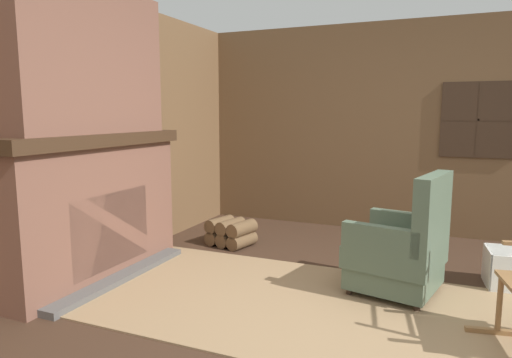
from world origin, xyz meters
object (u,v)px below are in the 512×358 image
Objects in this scene: firewood_stack at (231,232)px; storage_case at (112,123)px; decorative_plate_on_mantel at (86,119)px; armchair at (401,251)px; oil_lamp_vase at (35,124)px.

storage_case is at bearing -123.12° from firewood_stack.
firewood_stack is 2.27× the size of decorative_plate_on_mantel.
armchair is 2.03m from firewood_stack.
oil_lamp_vase is at bearing -109.87° from firewood_stack.
armchair is at bearing -20.47° from firewood_stack.
oil_lamp_vase reaches higher than decorative_plate_on_mantel.
decorative_plate_on_mantel is (-2.60, -0.66, 1.06)m from armchair.
storage_case is at bearing 20.40° from armchair.
oil_lamp_vase is at bearing -90.01° from storage_case.
oil_lamp_vase reaches higher than firewood_stack.
armchair is at bearing 7.91° from storage_case.
decorative_plate_on_mantel reaches higher than armchair.
firewood_stack is 1.77m from storage_case.
armchair is 4.40× the size of storage_case.
firewood_stack is at bearing 56.88° from storage_case.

